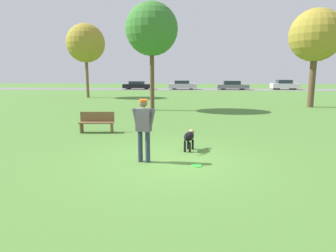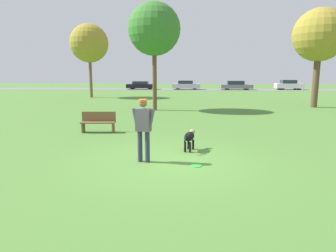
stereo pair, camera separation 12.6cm
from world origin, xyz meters
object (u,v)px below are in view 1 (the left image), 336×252
Objects in this scene: parked_car_silver at (183,85)px; tree_far_right at (316,36)px; person at (144,125)px; tree_mid_center at (152,29)px; parked_car_white at (285,85)px; parked_car_black at (138,85)px; tree_far_left at (86,43)px; frisbee at (197,166)px; dog at (189,137)px; parked_car_grey at (232,85)px; park_bench at (97,121)px.

tree_far_right is at bearing -65.06° from parked_car_silver.
parked_car_silver is (0.37, 36.51, -0.38)m from person.
tree_mid_center is 30.66m from parked_car_white.
parked_car_black is (-6.35, 36.61, -0.43)m from person.
person is 0.26× the size of tree_far_right.
tree_far_left reaches higher than tree_mid_center.
person is 40.14m from parked_car_white.
frisbee is at bearing 2.50° from person.
tree_far_left is at bearing 40.75° from dog.
parked_car_grey is (6.33, 35.04, 0.20)m from dog.
parked_car_grey is (8.73, 24.78, -4.49)m from tree_mid_center.
tree_mid_center is 25.94m from parked_car_black.
tree_mid_center is at bearing 108.70° from person.
tree_far_left is 20.06m from tree_far_right.
tree_far_right is 24.68m from parked_car_silver.
tree_far_left is 1.05× the size of tree_far_right.
parked_car_grey is at bearing 42.58° from tree_far_left.
tree_far_left reaches higher than frisbee.
parked_car_grey reaches higher than parked_car_black.
park_bench is (-17.77, -33.11, -0.25)m from parked_car_white.
frisbee is (0.20, -1.60, -0.43)m from dog.
parked_car_grey reaches higher than frisbee.
frisbee is (1.44, -0.27, -1.02)m from person.
dog is 16.16m from tree_far_right.
tree_far_left is at bearing -119.39° from parked_car_silver.
parked_car_black reaches higher than park_bench.
person is 0.39× the size of parked_car_black.
dog is at bearing -111.02° from parked_car_white.
tree_far_right reaches higher than parked_car_white.
parked_car_white is at bearing 77.09° from tree_far_right.
tree_far_left is at bearing -101.85° from parked_car_black.
tree_mid_center is 9.00m from park_bench.
frisbee is 13.18m from tree_mid_center.
tree_far_right is (8.71, 12.84, 4.51)m from dog.
person is 6.21× the size of frisbee.
tree_far_left reaches higher than person.
tree_far_right reaches higher than dog.
tree_far_left reaches higher than park_bench.
dog is at bearing -100.26° from parked_car_grey.
parked_car_black is at bearing 179.01° from parked_car_grey.
parked_car_white reaches higher than park_bench.
park_bench is (-2.92, -32.47, -0.20)m from parked_car_silver.
dog is 4.65m from park_bench.
parked_car_silver is at bearing 91.67° from frisbee.
parked_car_black is (-5.19, 25.01, -4.52)m from tree_mid_center.
tree_mid_center reaches higher than frisbee.
frisbee is 0.04× the size of tree_far_left.
tree_far_left reaches higher than parked_car_white.
park_bench is at bearing -86.18° from parked_car_black.
person is at bearing -125.07° from tree_far_right.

